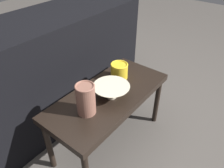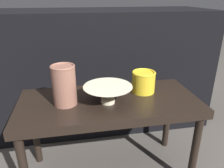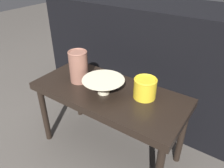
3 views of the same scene
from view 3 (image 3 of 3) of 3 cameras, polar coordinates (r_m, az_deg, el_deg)
ground_plane at (r=1.44m, az=-0.73°, el=-16.35°), size 8.00×8.00×0.00m
table at (r=1.19m, az=-0.85°, el=-3.79°), size 0.83×0.38×0.43m
couch_backdrop at (r=1.60m, az=10.67°, el=6.02°), size 1.53×0.50×0.80m
bowl at (r=1.12m, az=-2.25°, el=-0.18°), size 0.22×0.22×0.08m
vase_textured_left at (r=1.22m, az=-8.73°, el=4.65°), size 0.11×0.11×0.18m
vase_colorful_right at (r=1.10m, az=8.62°, el=-0.94°), size 0.12×0.12×0.11m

